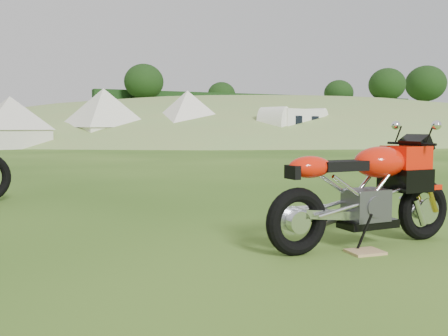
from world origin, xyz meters
name	(u,v)px	position (x,y,z in m)	size (l,w,h in m)	color
ground	(221,223)	(0.00, 0.00, 0.00)	(120.00, 120.00, 0.00)	#20440E
hillside	(271,137)	(24.00, 40.00, 0.00)	(80.00, 64.00, 8.00)	#79A151
hedgerow	(271,137)	(24.00, 40.00, 0.00)	(36.00, 1.20, 8.60)	black
sport_motorcycle	(365,184)	(0.65, -1.40, 0.52)	(1.74, 0.43, 1.04)	red
plywood_board	(365,252)	(0.51, -1.58, 0.01)	(0.26, 0.21, 0.02)	tan
tent_left	(11,121)	(-1.31, 20.74, 1.25)	(2.88, 2.88, 2.50)	beige
tent_mid	(104,119)	(3.20, 21.69, 1.42)	(3.28, 3.28, 2.85)	silver
tent_right	(188,119)	(7.51, 20.80, 1.41)	(3.26, 3.26, 2.82)	white
caravan	(294,127)	(12.31, 17.71, 0.98)	(4.19, 1.87, 1.96)	white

